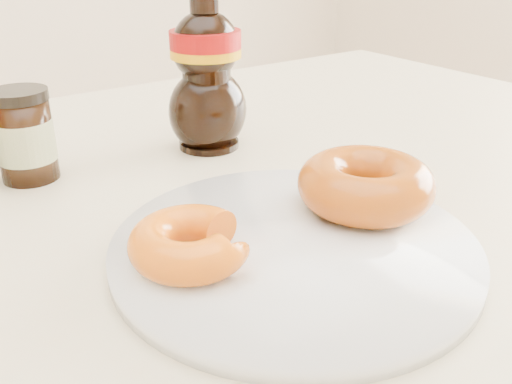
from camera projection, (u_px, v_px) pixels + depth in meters
dining_table at (152, 312)px, 0.51m from camera, size 1.40×0.90×0.75m
plate at (294, 248)px, 0.43m from camera, size 0.28×0.28×0.01m
donut_bitten at (190, 243)px, 0.40m from camera, size 0.10×0.10×0.03m
donut_whole at (366, 184)px, 0.47m from camera, size 0.13×0.13×0.04m
syrup_bottle at (206, 70)px, 0.62m from camera, size 0.11×0.11×0.18m
dark_jar at (25, 136)px, 0.55m from camera, size 0.06×0.06×0.09m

